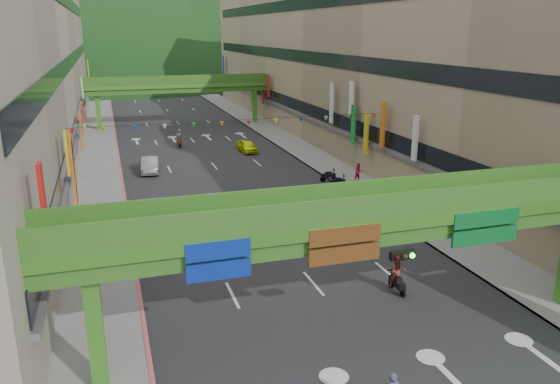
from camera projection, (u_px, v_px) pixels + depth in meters
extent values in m
cube|color=#28282B|center=(198.00, 147.00, 64.31)|extent=(18.00, 140.00, 0.02)
cube|color=gray|center=(100.00, 152.00, 61.10)|extent=(4.00, 140.00, 0.15)
cube|color=gray|center=(286.00, 141.00, 67.49)|extent=(4.00, 140.00, 0.15)
cube|color=#CC5959|center=(118.00, 151.00, 61.65)|extent=(0.20, 140.00, 0.18)
cube|color=gray|center=(272.00, 142.00, 66.93)|extent=(0.20, 140.00, 0.18)
cube|color=#9E937F|center=(10.00, 68.00, 56.09)|extent=(12.00, 95.00, 19.00)
cube|color=black|center=(78.00, 116.00, 59.36)|extent=(0.08, 90.25, 1.40)
cube|color=black|center=(72.00, 60.00, 57.65)|extent=(0.08, 90.25, 1.40)
cube|color=black|center=(66.00, 0.00, 55.94)|extent=(0.08, 90.25, 1.40)
cube|color=gray|center=(348.00, 62.00, 67.12)|extent=(12.00, 95.00, 19.00)
cube|color=black|center=(302.00, 107.00, 66.88)|extent=(0.08, 90.25, 1.40)
cube|color=black|center=(302.00, 56.00, 65.17)|extent=(0.08, 90.25, 1.40)
cube|color=black|center=(303.00, 3.00, 63.46)|extent=(0.08, 90.25, 1.40)
cube|color=#4C9E2D|center=(368.00, 219.00, 22.48)|extent=(28.00, 2.20, 0.50)
cube|color=#387223|center=(367.00, 232.00, 22.65)|extent=(28.00, 1.76, 0.70)
cube|color=#4C9E2D|center=(96.00, 334.00, 20.24)|extent=(0.60, 0.60, 4.80)
cube|color=#387223|center=(381.00, 208.00, 21.30)|extent=(28.00, 0.12, 1.10)
cube|color=#387223|center=(358.00, 193.00, 23.20)|extent=(28.00, 0.12, 1.10)
cube|color=navy|center=(218.00, 262.00, 19.78)|extent=(2.40, 0.12, 1.50)
cube|color=#593314|center=(345.00, 246.00, 21.23)|extent=(3.00, 0.12, 1.50)
cube|color=#0C5926|center=(486.00, 228.00, 23.11)|extent=(3.20, 0.12, 1.50)
cube|color=black|center=(403.00, 255.00, 22.00)|extent=(1.10, 0.28, 0.35)
cube|color=#4C9E2D|center=(179.00, 86.00, 76.38)|extent=(28.00, 2.20, 0.50)
cube|color=#387223|center=(179.00, 90.00, 76.55)|extent=(28.00, 1.76, 0.70)
cube|color=#4C9E2D|center=(99.00, 113.00, 74.14)|extent=(0.60, 0.60, 4.80)
cube|color=#4C9E2D|center=(255.00, 106.00, 80.53)|extent=(0.60, 0.60, 4.80)
cube|color=#387223|center=(179.00, 80.00, 75.20)|extent=(28.00, 0.12, 1.10)
cube|color=#387223|center=(177.00, 79.00, 77.10)|extent=(28.00, 0.12, 1.10)
ellipsoid|color=#1C4419|center=(86.00, 77.00, 160.46)|extent=(168.00, 140.00, 112.00)
ellipsoid|color=#1C4419|center=(208.00, 70.00, 190.33)|extent=(208.00, 176.00, 128.00)
cylinder|color=black|center=(235.00, 120.00, 44.28)|extent=(26.00, 0.03, 0.03)
cone|color=red|center=(72.00, 131.00, 40.72)|extent=(0.36, 0.36, 0.40)
cone|color=gold|center=(104.00, 130.00, 41.38)|extent=(0.36, 0.36, 0.40)
cone|color=#193FB2|center=(135.00, 128.00, 42.04)|extent=(0.36, 0.36, 0.40)
cone|color=silver|center=(165.00, 127.00, 42.70)|extent=(0.36, 0.36, 0.40)
cone|color=#198C33|center=(194.00, 125.00, 43.36)|extent=(0.36, 0.36, 0.40)
cone|color=orange|center=(222.00, 124.00, 44.02)|extent=(0.36, 0.36, 0.40)
cone|color=red|center=(249.00, 122.00, 44.68)|extent=(0.36, 0.36, 0.40)
cone|color=gold|center=(275.00, 121.00, 45.34)|extent=(0.36, 0.36, 0.40)
cone|color=#193FB2|center=(301.00, 120.00, 46.00)|extent=(0.36, 0.36, 0.40)
cone|color=silver|center=(326.00, 119.00, 46.66)|extent=(0.36, 0.36, 0.40)
cone|color=#198C33|center=(350.00, 117.00, 47.32)|extent=(0.36, 0.36, 0.40)
cone|color=orange|center=(374.00, 116.00, 47.97)|extent=(0.36, 0.36, 0.40)
cube|color=black|center=(397.00, 283.00, 28.48)|extent=(0.41, 1.32, 0.35)
cube|color=black|center=(397.00, 278.00, 28.41)|extent=(0.33, 0.56, 0.18)
cube|color=black|center=(392.00, 270.00, 28.83)|extent=(0.55, 0.09, 0.06)
cylinder|color=black|center=(391.00, 283.00, 29.06)|extent=(0.12, 0.50, 0.50)
cylinder|color=black|center=(402.00, 292.00, 28.07)|extent=(0.12, 0.50, 0.50)
imported|color=brown|center=(398.00, 271.00, 28.29)|extent=(0.86, 0.68, 1.70)
cube|color=maroon|center=(180.00, 142.00, 64.06)|extent=(0.36, 1.30, 0.35)
cube|color=maroon|center=(180.00, 140.00, 63.99)|extent=(0.31, 0.55, 0.18)
cube|color=maroon|center=(179.00, 137.00, 64.42)|extent=(0.55, 0.07, 0.06)
cylinder|color=black|center=(179.00, 144.00, 64.64)|extent=(0.11, 0.50, 0.50)
cylinder|color=black|center=(181.00, 146.00, 63.64)|extent=(0.11, 0.50, 0.50)
imported|color=#494950|center=(179.00, 137.00, 63.86)|extent=(0.89, 0.58, 1.81)
cube|color=black|center=(373.00, 204.00, 41.48)|extent=(1.32, 0.46, 0.35)
cube|color=black|center=(373.00, 200.00, 41.41)|extent=(0.57, 0.34, 0.18)
cube|color=black|center=(379.00, 196.00, 41.54)|extent=(0.11, 0.55, 0.06)
cylinder|color=black|center=(379.00, 206.00, 41.76)|extent=(0.51, 0.14, 0.50)
cylinder|color=black|center=(366.00, 208.00, 41.36)|extent=(0.51, 0.14, 0.50)
cube|color=black|center=(360.00, 196.00, 43.49)|extent=(1.32, 0.46, 0.35)
cube|color=black|center=(360.00, 193.00, 43.42)|extent=(0.57, 0.34, 0.18)
cube|color=black|center=(366.00, 189.00, 43.55)|extent=(0.11, 0.55, 0.06)
cylinder|color=black|center=(366.00, 198.00, 43.77)|extent=(0.51, 0.14, 0.50)
cylinder|color=black|center=(354.00, 200.00, 43.37)|extent=(0.51, 0.14, 0.50)
cube|color=black|center=(349.00, 188.00, 45.50)|extent=(1.32, 0.46, 0.35)
cube|color=black|center=(349.00, 185.00, 45.43)|extent=(0.57, 0.34, 0.18)
cube|color=black|center=(355.00, 182.00, 45.56)|extent=(0.11, 0.55, 0.06)
cylinder|color=black|center=(354.00, 191.00, 45.78)|extent=(0.51, 0.14, 0.50)
cylinder|color=black|center=(343.00, 192.00, 45.38)|extent=(0.51, 0.14, 0.50)
cube|color=black|center=(338.00, 182.00, 47.51)|extent=(1.32, 0.46, 0.35)
cube|color=black|center=(338.00, 179.00, 47.44)|extent=(0.57, 0.34, 0.18)
cube|color=black|center=(344.00, 175.00, 47.57)|extent=(0.11, 0.55, 0.06)
cylinder|color=black|center=(343.00, 184.00, 47.79)|extent=(0.51, 0.14, 0.50)
cylinder|color=black|center=(332.00, 186.00, 47.39)|extent=(0.51, 0.14, 0.50)
cube|color=black|center=(328.00, 175.00, 49.52)|extent=(1.32, 0.46, 0.35)
cube|color=black|center=(328.00, 173.00, 49.45)|extent=(0.57, 0.34, 0.18)
cube|color=black|center=(334.00, 169.00, 49.58)|extent=(0.11, 0.55, 0.06)
cylinder|color=black|center=(334.00, 178.00, 49.80)|extent=(0.51, 0.14, 0.50)
cylinder|color=black|center=(323.00, 179.00, 49.40)|extent=(0.51, 0.14, 0.50)
imported|color=#98979D|center=(150.00, 165.00, 52.58)|extent=(1.99, 4.67, 1.50)
imported|color=#E7F902|center=(247.00, 146.00, 61.36)|extent=(1.81, 4.05, 1.35)
imported|color=#C51D3F|center=(359.00, 174.00, 48.78)|extent=(0.83, 0.65, 1.70)
imported|color=black|center=(447.00, 225.00, 35.76)|extent=(1.18, 0.70, 1.89)
imported|color=navy|center=(453.00, 220.00, 36.99)|extent=(0.88, 0.70, 1.65)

